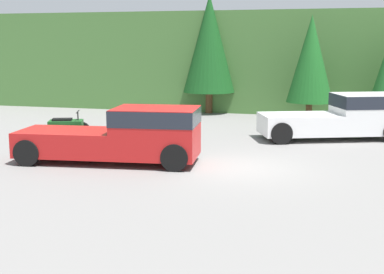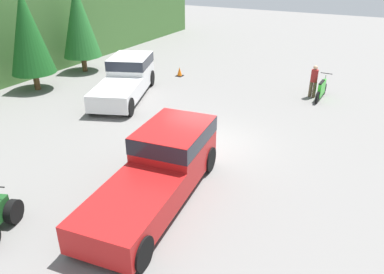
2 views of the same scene
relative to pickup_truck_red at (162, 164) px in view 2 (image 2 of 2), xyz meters
name	(u,v)px [view 2 (image 2 of 2)]	position (x,y,z in m)	size (l,w,h in m)	color
ground_plane	(205,144)	(3.58, 0.24, -0.98)	(80.00, 80.00, 0.00)	slate
tree_mid_left	(27,32)	(5.29, 11.46, 2.14)	(2.33, 2.33, 5.30)	brown
tree_mid_right	(79,21)	(9.31, 11.68, 2.15)	(2.34, 2.34, 5.33)	brown
pickup_truck_red	(162,164)	(0.00, 0.00, 0.00)	(6.13, 2.69, 1.85)	red
pickup_truck_second	(127,77)	(6.96, 6.53, 0.00)	(6.01, 3.88, 1.85)	white
dirt_bike	(321,90)	(11.09, -2.75, -0.50)	(2.16, 0.60, 1.18)	black
rider_person	(314,80)	(11.10, -2.30, -0.06)	(0.38, 0.38, 1.70)	brown
traffic_cone	(180,72)	(11.19, 5.73, -0.72)	(0.42, 0.42, 0.55)	black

